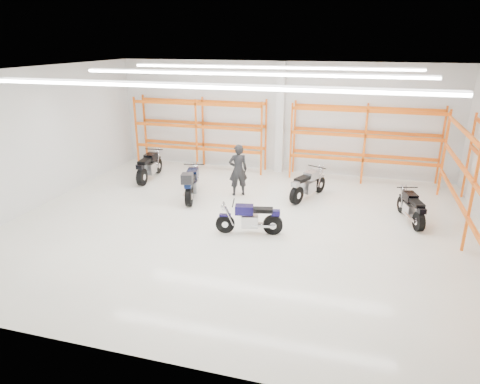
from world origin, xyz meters
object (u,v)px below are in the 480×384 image
(standing_man, at_px, (238,170))
(motorcycle_main, at_px, (252,219))
(motorcycle_back_b, at_px, (191,184))
(motorcycle_back_c, at_px, (307,185))
(motorcycle_back_a, at_px, (149,167))
(structural_column, at_px, (280,118))
(motorcycle_back_d, at_px, (412,209))

(standing_man, bearing_deg, motorcycle_main, 85.09)
(motorcycle_back_b, height_order, motorcycle_back_c, motorcycle_back_b)
(motorcycle_back_a, distance_m, structural_column, 5.66)
(motorcycle_back_d, bearing_deg, structural_column, 139.36)
(motorcycle_back_a, distance_m, motorcycle_back_d, 9.80)
(motorcycle_back_d, bearing_deg, standing_man, 170.75)
(motorcycle_back_d, xyz_separation_m, structural_column, (-4.92, 4.22, 1.80))
(motorcycle_main, xyz_separation_m, motorcycle_back_d, (4.47, 2.09, 0.01))
(motorcycle_main, height_order, motorcycle_back_a, motorcycle_back_a)
(motorcycle_back_c, height_order, motorcycle_back_d, motorcycle_back_c)
(motorcycle_back_c, height_order, structural_column, structural_column)
(motorcycle_main, bearing_deg, motorcycle_back_b, 142.19)
(structural_column, bearing_deg, motorcycle_back_b, -118.43)
(structural_column, bearing_deg, motorcycle_back_a, -151.55)
(motorcycle_back_b, distance_m, structural_column, 5.06)
(motorcycle_back_c, xyz_separation_m, standing_man, (-2.43, -0.28, 0.44))
(motorcycle_main, xyz_separation_m, structural_column, (-0.45, 6.31, 1.80))
(motorcycle_main, bearing_deg, motorcycle_back_a, 144.26)
(motorcycle_back_b, bearing_deg, motorcycle_main, -37.81)
(motorcycle_back_a, relative_size, motorcycle_back_b, 0.99)
(motorcycle_main, height_order, motorcycle_back_b, motorcycle_back_b)
(motorcycle_back_c, bearing_deg, motorcycle_back_a, 176.08)
(motorcycle_back_d, height_order, standing_man, standing_man)
(motorcycle_back_b, distance_m, motorcycle_back_d, 7.19)
(structural_column, bearing_deg, motorcycle_back_c, -62.23)
(motorcycle_back_c, bearing_deg, motorcycle_back_d, -20.05)
(motorcycle_main, xyz_separation_m, motorcycle_back_a, (-5.19, 3.74, 0.08))
(motorcycle_back_b, height_order, standing_man, standing_man)
(motorcycle_main, distance_m, structural_column, 6.57)
(motorcycle_main, distance_m, motorcycle_back_a, 6.40)
(motorcycle_main, xyz_separation_m, motorcycle_back_c, (1.13, 3.30, 0.05))
(standing_man, relative_size, structural_column, 0.41)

